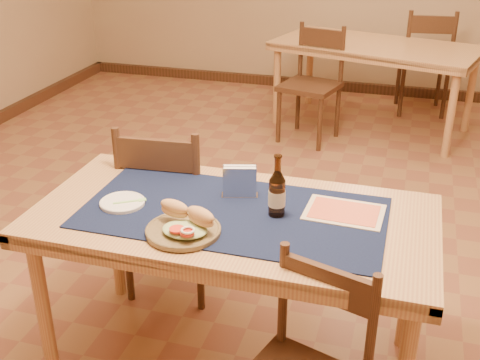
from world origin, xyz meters
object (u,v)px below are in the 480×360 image
(sandwich_plate, at_px, (185,226))
(back_table, at_px, (375,53))
(main_table, at_px, (233,231))
(beer_bottle, at_px, (277,193))
(napkin_holder, at_px, (240,182))
(chair_main_far, at_px, (170,205))

(sandwich_plate, bearing_deg, back_table, 83.05)
(main_table, height_order, beer_bottle, beer_bottle)
(back_table, distance_m, beer_bottle, 3.21)
(back_table, bearing_deg, sandwich_plate, -96.95)
(sandwich_plate, relative_size, napkin_holder, 1.78)
(main_table, height_order, chair_main_far, chair_main_far)
(main_table, xyz_separation_m, sandwich_plate, (-0.12, -0.21, 0.12))
(chair_main_far, distance_m, sandwich_plate, 0.79)
(main_table, distance_m, sandwich_plate, 0.27)
(main_table, relative_size, back_table, 0.86)
(beer_bottle, distance_m, napkin_holder, 0.22)
(back_table, distance_m, chair_main_far, 2.90)
(back_table, height_order, sandwich_plate, sandwich_plate)
(main_table, height_order, sandwich_plate, sandwich_plate)
(back_table, distance_m, napkin_holder, 3.10)
(chair_main_far, distance_m, beer_bottle, 0.84)
(back_table, bearing_deg, chair_main_far, -105.24)
(back_table, distance_m, sandwich_plate, 3.46)
(main_table, bearing_deg, sandwich_plate, -120.54)
(sandwich_plate, bearing_deg, chair_main_far, 117.70)
(sandwich_plate, xyz_separation_m, beer_bottle, (0.29, 0.24, 0.06))
(back_table, height_order, chair_main_far, chair_main_far)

